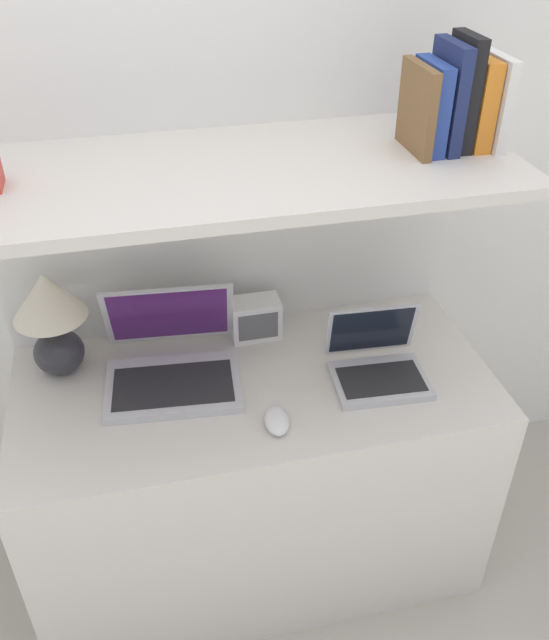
% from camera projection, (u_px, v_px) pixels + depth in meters
% --- Properties ---
extents(ground_plane, '(12.00, 12.00, 0.00)m').
position_uv_depth(ground_plane, '(280.00, 635.00, 1.93)').
color(ground_plane, '#B2AD9E').
extents(wall_back, '(6.00, 0.05, 2.40)m').
position_uv_depth(wall_back, '(223.00, 150.00, 1.76)').
color(wall_back, white).
rests_on(wall_back, ground_plane).
extents(desk, '(1.24, 0.59, 0.70)m').
position_uv_depth(desk, '(257.00, 475.00, 1.96)').
color(desk, silver).
rests_on(desk, ground_plane).
extents(back_riser, '(1.24, 0.04, 1.24)m').
position_uv_depth(back_riser, '(234.00, 338.00, 2.06)').
color(back_riser, white).
rests_on(back_riser, ground_plane).
extents(shelf, '(1.24, 0.53, 0.03)m').
position_uv_depth(shelf, '(244.00, 171.00, 1.50)').
color(shelf, silver).
rests_on(shelf, back_riser).
extents(table_lamp, '(0.18, 0.18, 0.29)m').
position_uv_depth(table_lamp, '(51.00, 315.00, 1.70)').
color(table_lamp, '#2D2D33').
rests_on(table_lamp, desk).
extents(laptop_large, '(0.37, 0.35, 0.23)m').
position_uv_depth(laptop_large, '(172.00, 362.00, 1.76)').
color(laptop_large, silver).
rests_on(laptop_large, desk).
extents(laptop_small, '(0.26, 0.23, 0.18)m').
position_uv_depth(laptop_small, '(377.00, 364.00, 1.76)').
color(laptop_small, silver).
rests_on(laptop_small, desk).
extents(computer_mouse, '(0.07, 0.10, 0.04)m').
position_uv_depth(computer_mouse, '(277.00, 420.00, 1.62)').
color(computer_mouse, white).
rests_on(computer_mouse, desk).
extents(router_box, '(0.14, 0.09, 0.12)m').
position_uv_depth(router_box, '(255.00, 318.00, 1.90)').
color(router_box, white).
rests_on(router_box, desk).
extents(book_white, '(0.03, 0.16, 0.20)m').
position_uv_depth(book_white, '(492.00, 101.00, 1.54)').
color(book_white, silver).
rests_on(book_white, shelf).
extents(book_orange, '(0.04, 0.13, 0.20)m').
position_uv_depth(book_orange, '(476.00, 103.00, 1.54)').
color(book_orange, orange).
rests_on(book_orange, shelf).
extents(book_black, '(0.03, 0.12, 0.25)m').
position_uv_depth(book_black, '(462.00, 93.00, 1.52)').
color(book_black, black).
rests_on(book_black, shelf).
extents(book_navy, '(0.03, 0.15, 0.24)m').
position_uv_depth(book_navy, '(447.00, 97.00, 1.51)').
color(book_navy, navy).
rests_on(book_navy, shelf).
extents(book_blue, '(0.03, 0.14, 0.20)m').
position_uv_depth(book_blue, '(430.00, 107.00, 1.52)').
color(book_blue, '#284293').
rests_on(book_blue, shelf).
extents(book_brown, '(0.02, 0.17, 0.19)m').
position_uv_depth(book_brown, '(417.00, 109.00, 1.51)').
color(book_brown, brown).
rests_on(book_brown, shelf).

